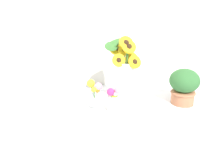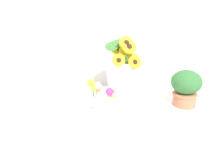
{
  "view_description": "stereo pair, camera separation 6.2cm",
  "coord_description": "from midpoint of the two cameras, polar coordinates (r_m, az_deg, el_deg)",
  "views": [
    {
      "loc": [
        -0.34,
        -0.91,
        0.51
      ],
      "look_at": [
        -0.02,
        0.1,
        0.14
      ],
      "focal_mm": 35.0,
      "sensor_mm": 36.0,
      "label": 1
    },
    {
      "loc": [
        -0.28,
        -0.93,
        0.51
      ],
      "look_at": [
        -0.02,
        0.1,
        0.14
      ],
      "focal_mm": 35.0,
      "sensor_mm": 36.0,
      "label": 2
    }
  ],
  "objects": [
    {
      "name": "ground_plane",
      "position": [
        1.1,
        3.97,
        -8.48
      ],
      "size": [
        6.0,
        6.0,
        0.0
      ],
      "primitive_type": "plane",
      "color": "silver"
    },
    {
      "name": "serving_tray",
      "position": [
        1.18,
        1.51,
        -5.97
      ],
      "size": [
        0.42,
        0.42,
        0.02
      ],
      "color": "white",
      "rests_on": "ground_plane"
    },
    {
      "name": "mason_jar_sunflowers",
      "position": [
        1.15,
        4.84,
        2.44
      ],
      "size": [
        0.21,
        0.18,
        0.36
      ],
      "color": "silver",
      "rests_on": "serving_tray"
    },
    {
      "name": "vase_small_center",
      "position": [
        1.09,
        2.19,
        -4.55
      ],
      "size": [
        0.09,
        0.08,
        0.13
      ],
      "color": "white",
      "rests_on": "serving_tray"
    },
    {
      "name": "vase_bulb_right",
      "position": [
        1.14,
        -3.19,
        -2.96
      ],
      "size": [
        0.08,
        0.1,
        0.15
      ],
      "color": "white",
      "rests_on": "serving_tray"
    },
    {
      "name": "potted_plant",
      "position": [
        1.25,
        20.07,
        -0.68
      ],
      "size": [
        0.16,
        0.16,
        0.2
      ],
      "color": "#B7704C",
      "rests_on": "ground_plane"
    }
  ]
}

